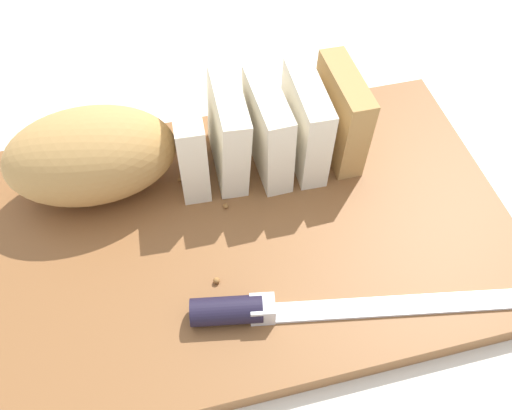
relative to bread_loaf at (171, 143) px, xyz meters
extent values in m
plane|color=silver|center=(0.06, -0.08, -0.06)|extent=(3.00, 3.00, 0.00)
cube|color=brown|center=(0.06, -0.08, -0.05)|extent=(0.47, 0.31, 0.02)
ellipsoid|color=tan|center=(-0.07, 0.00, 0.00)|extent=(0.15, 0.09, 0.09)
cube|color=#F2E8CC|center=(0.02, 0.00, 0.00)|extent=(0.03, 0.09, 0.09)
cube|color=#F2E8CC|center=(0.05, 0.00, 0.00)|extent=(0.03, 0.09, 0.09)
cube|color=#F2E8CC|center=(0.09, 0.00, 0.00)|extent=(0.03, 0.09, 0.09)
cube|color=#F2E8CC|center=(0.13, 0.00, 0.00)|extent=(0.03, 0.09, 0.09)
cube|color=tan|center=(0.16, 0.00, 0.00)|extent=(0.03, 0.09, 0.09)
cube|color=silver|center=(0.15, -0.19, -0.04)|extent=(0.22, 0.06, 0.00)
cylinder|color=black|center=(0.02, -0.16, -0.03)|extent=(0.06, 0.03, 0.02)
cube|color=silver|center=(0.05, -0.17, -0.03)|extent=(0.02, 0.02, 0.02)
sphere|color=#996633|center=(0.00, -0.01, -0.04)|extent=(0.00, 0.00, 0.00)
sphere|color=#996633|center=(0.01, -0.13, -0.04)|extent=(0.01, 0.01, 0.01)
sphere|color=#996633|center=(0.04, -0.05, -0.04)|extent=(0.01, 0.01, 0.01)
camera|label=1|loc=(-0.01, -0.36, 0.37)|focal=39.07mm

